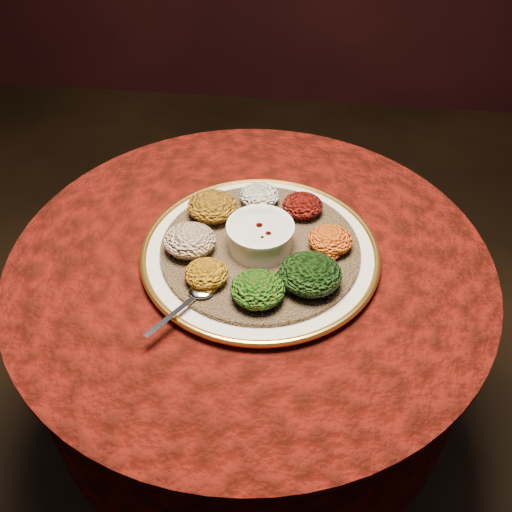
# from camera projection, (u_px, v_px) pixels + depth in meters

# --- Properties ---
(table) EXTENTS (0.96, 0.96, 0.73)m
(table) POSITION_uv_depth(u_px,v_px,m) (250.00, 316.00, 1.25)
(table) COLOR black
(table) RESTS_ON ground
(platter) EXTENTS (0.59, 0.59, 0.02)m
(platter) POSITION_uv_depth(u_px,v_px,m) (260.00, 252.00, 1.12)
(platter) COLOR silver
(platter) RESTS_ON table
(injera) EXTENTS (0.41, 0.41, 0.01)m
(injera) POSITION_uv_depth(u_px,v_px,m) (260.00, 248.00, 1.11)
(injera) COLOR olive
(injera) RESTS_ON platter
(stew_bowl) EXTENTS (0.13, 0.13, 0.05)m
(stew_bowl) POSITION_uv_depth(u_px,v_px,m) (260.00, 235.00, 1.09)
(stew_bowl) COLOR silver
(stew_bowl) RESTS_ON injera
(spoon) EXTENTS (0.10, 0.13, 0.01)m
(spoon) POSITION_uv_depth(u_px,v_px,m) (196.00, 296.00, 1.01)
(spoon) COLOR silver
(spoon) RESTS_ON injera
(portion_ayib) EXTENTS (0.08, 0.08, 0.04)m
(portion_ayib) POSITION_uv_depth(u_px,v_px,m) (259.00, 196.00, 1.19)
(portion_ayib) COLOR white
(portion_ayib) RESTS_ON injera
(portion_kitfo) EXTENTS (0.08, 0.08, 0.04)m
(portion_kitfo) POSITION_uv_depth(u_px,v_px,m) (302.00, 205.00, 1.17)
(portion_kitfo) COLOR black
(portion_kitfo) RESTS_ON injera
(portion_tikil) EXTENTS (0.09, 0.08, 0.04)m
(portion_tikil) POSITION_uv_depth(u_px,v_px,m) (330.00, 240.00, 1.09)
(portion_tikil) COLOR #B47B0F
(portion_tikil) RESTS_ON injera
(portion_gomen) EXTENTS (0.11, 0.11, 0.05)m
(portion_gomen) POSITION_uv_depth(u_px,v_px,m) (310.00, 274.00, 1.02)
(portion_gomen) COLOR black
(portion_gomen) RESTS_ON injera
(portion_mixveg) EXTENTS (0.10, 0.09, 0.05)m
(portion_mixveg) POSITION_uv_depth(u_px,v_px,m) (258.00, 289.00, 1.00)
(portion_mixveg) COLOR #9F300A
(portion_mixveg) RESTS_ON injera
(portion_kik) EXTENTS (0.08, 0.08, 0.04)m
(portion_kik) POSITION_uv_depth(u_px,v_px,m) (206.00, 274.00, 1.03)
(portion_kik) COLOR #A76A0E
(portion_kik) RESTS_ON injera
(portion_timatim) EXTENTS (0.10, 0.10, 0.05)m
(portion_timatim) POSITION_uv_depth(u_px,v_px,m) (190.00, 240.00, 1.09)
(portion_timatim) COLOR maroon
(portion_timatim) RESTS_ON injera
(portion_shiro) EXTENTS (0.10, 0.10, 0.05)m
(portion_shiro) POSITION_uv_depth(u_px,v_px,m) (212.00, 207.00, 1.16)
(portion_shiro) COLOR #8B6110
(portion_shiro) RESTS_ON injera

